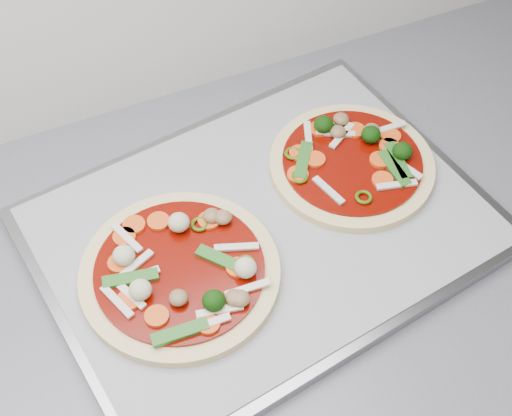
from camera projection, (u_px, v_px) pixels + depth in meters
name	position (u px, v px, depth m)	size (l,w,h in m)	color
baking_tray	(263.00, 229.00, 0.81)	(0.49, 0.37, 0.02)	gray
parchment	(263.00, 224.00, 0.81)	(0.47, 0.34, 0.00)	#949498
pizza_left	(181.00, 272.00, 0.75)	(0.27, 0.27, 0.04)	#E9C081
pizza_right	(352.00, 161.00, 0.85)	(0.21, 0.21, 0.03)	#E9C081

